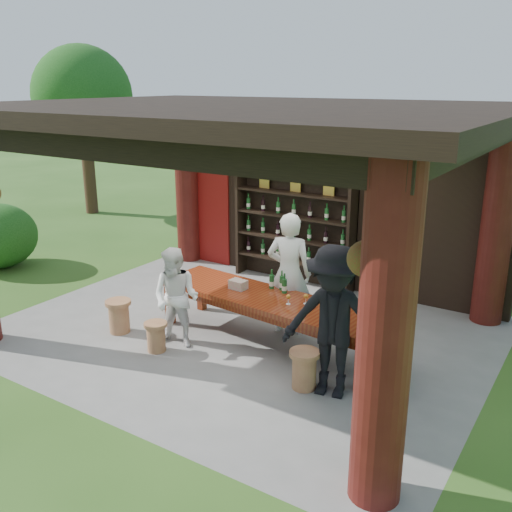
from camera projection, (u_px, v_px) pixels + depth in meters
The scene contains 14 objects.
ground at pixel (242, 331), 9.05m from camera, with size 90.00×90.00×0.00m, color #2D5119.
pavilion at pixel (256, 195), 8.77m from camera, with size 7.50×6.00×3.60m.
wine_shelf at pixel (293, 228), 10.94m from camera, with size 2.47×0.38×2.17m.
tasting_table at pixel (269, 304), 8.45m from camera, with size 3.77×1.27×0.75m.
stool_near_left at pixel (156, 336), 8.33m from camera, with size 0.34×0.34×0.45m.
stool_near_right at pixel (304, 369), 7.32m from camera, with size 0.39×0.39×0.52m.
stool_far_left at pixel (119, 315), 8.95m from camera, with size 0.40×0.40×0.53m.
host at pixel (289, 273), 8.80m from camera, with size 0.70×0.46×1.92m, color silver.
guest_woman at pixel (176, 298), 8.37m from camera, with size 0.73×0.57×1.51m, color white.
guest_man at pixel (333, 322), 6.99m from camera, with size 1.27×0.73×1.96m, color black.
table_bottles at pixel (279, 281), 8.64m from camera, with size 0.34×0.18×0.31m.
table_glasses at pixel (313, 303), 7.99m from camera, with size 0.80×0.27×0.15m.
napkin_basket at pixel (238, 284), 8.74m from camera, with size 0.26×0.18×0.14m, color #BF6672.
shrubs at pixel (298, 308), 8.48m from camera, with size 14.09×7.99×1.36m.
Camera 1 is at (4.67, -6.85, 3.83)m, focal length 40.00 mm.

